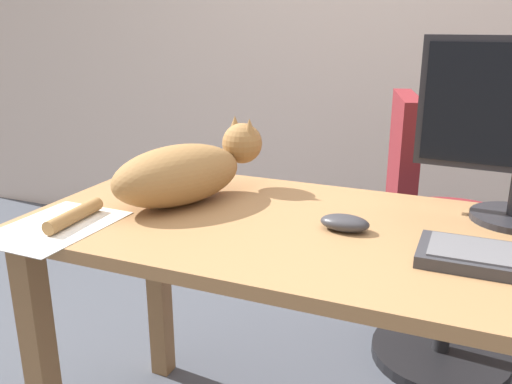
# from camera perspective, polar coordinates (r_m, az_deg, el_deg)

# --- Properties ---
(desk) EXTENTS (1.55, 0.65, 0.73)m
(desk) POSITION_cam_1_polar(r_m,az_deg,el_deg) (1.25, 10.79, -8.78)
(desk) COLOR #9E7247
(desk) RESTS_ON ground_plane
(office_chair) EXTENTS (0.50, 0.48, 0.95)m
(office_chair) POSITION_cam_1_polar(r_m,az_deg,el_deg) (1.96, 18.47, -6.09)
(office_chair) COLOR black
(office_chair) RESTS_ON ground_plane
(cat) EXTENTS (0.33, 0.56, 0.20)m
(cat) POSITION_cam_1_polar(r_m,az_deg,el_deg) (1.38, -7.47, 2.21)
(cat) COLOR olive
(cat) RESTS_ON desk
(computer_mouse) EXTENTS (0.11, 0.06, 0.04)m
(computer_mouse) POSITION_cam_1_polar(r_m,az_deg,el_deg) (1.21, 9.34, -3.25)
(computer_mouse) COLOR #333338
(computer_mouse) RESTS_ON desk
(paper_sheet) EXTENTS (0.22, 0.30, 0.00)m
(paper_sheet) POSITION_cam_1_polar(r_m,az_deg,el_deg) (1.30, -20.44, -3.44)
(paper_sheet) COLOR white
(paper_sheet) RESTS_ON desk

